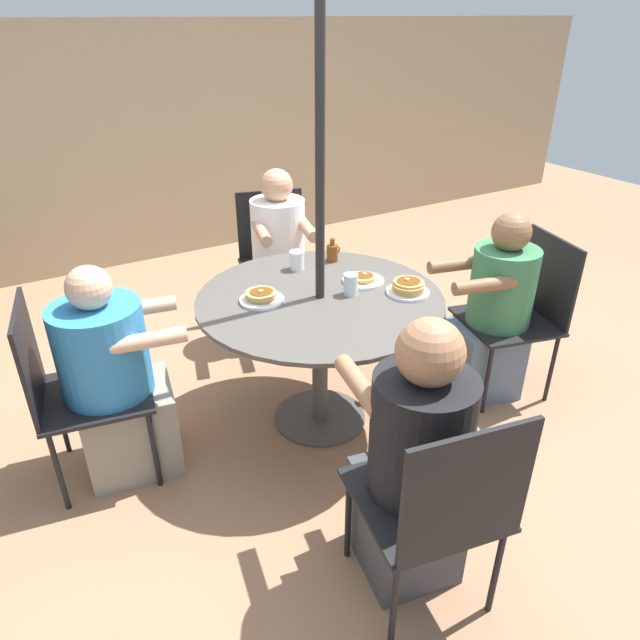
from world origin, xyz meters
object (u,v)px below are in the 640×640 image
at_px(patio_chair_north, 440,502).
at_px(drinking_glass_a, 351,284).
at_px(diner_south, 280,263).
at_px(pancake_plate_b, 363,279).
at_px(coffee_cup, 297,260).
at_px(pancake_plate_a, 261,297).
at_px(patio_chair_east, 523,307).
at_px(diner_east, 493,316).
at_px(patio_table, 320,319).
at_px(diner_north, 414,466).
at_px(diner_west, 117,384).
at_px(patio_chair_west, 70,384).
at_px(pancake_plate_c, 408,288).
at_px(patio_chair_south, 275,253).
at_px(syrup_bottle, 332,252).

bearing_deg(patio_chair_north, drinking_glass_a, 82.58).
bearing_deg(diner_south, pancake_plate_b, 106.30).
bearing_deg(coffee_cup, pancake_plate_a, -142.43).
distance_m(patio_chair_east, diner_east, 0.19).
bearing_deg(patio_table, pancake_plate_b, 7.07).
bearing_deg(patio_chair_north, diner_north, 90.00).
xyz_separation_m(diner_west, pancake_plate_b, (1.26, -0.13, 0.29)).
bearing_deg(diner_west, coffee_cup, 109.98).
height_order(patio_chair_west, pancake_plate_b, patio_chair_west).
height_order(diner_north, diner_west, diner_north).
xyz_separation_m(diner_east, pancake_plate_b, (-0.69, 0.28, 0.27)).
xyz_separation_m(diner_north, drinking_glass_a, (0.33, 0.93, 0.28)).
height_order(patio_chair_east, pancake_plate_a, patio_chair_east).
xyz_separation_m(patio_table, pancake_plate_c, (0.39, -0.19, 0.15)).
distance_m(diner_east, patio_chair_west, 2.18).
xyz_separation_m(patio_chair_north, pancake_plate_a, (-0.05, 1.26, 0.24)).
height_order(patio_table, pancake_plate_b, pancake_plate_b).
distance_m(patio_chair_south, syrup_bottle, 0.83).
bearing_deg(syrup_bottle, patio_chair_east, -37.41).
distance_m(diner_north, drinking_glass_a, 1.02).
xyz_separation_m(diner_west, syrup_bottle, (1.27, 0.19, 0.32)).
bearing_deg(syrup_bottle, diner_west, -171.44).
xyz_separation_m(patio_table, patio_chair_north, (-0.22, -1.16, -0.10)).
distance_m(patio_chair_south, coffee_cup, 0.86).
height_order(syrup_bottle, coffee_cup, syrup_bottle).
distance_m(diner_south, pancake_plate_a, 1.04).
xyz_separation_m(diner_south, patio_chair_west, (-1.43, -0.76, 0.00)).
relative_size(coffee_cup, drinking_glass_a, 0.96).
bearing_deg(diner_south, patio_table, 90.00).
bearing_deg(patio_table, patio_chair_north, -100.69).
xyz_separation_m(diner_west, coffee_cup, (1.05, 0.19, 0.32)).
height_order(pancake_plate_a, drinking_glass_a, drinking_glass_a).
height_order(diner_west, pancake_plate_b, diner_west).
xyz_separation_m(patio_chair_north, diner_east, (1.18, 0.91, -0.03)).
xyz_separation_m(patio_chair_east, patio_chair_south, (-0.83, 1.43, 0.00)).
bearing_deg(coffee_cup, patio_table, -100.68).
bearing_deg(drinking_glass_a, coffee_cup, 100.62).
relative_size(diner_west, drinking_glass_a, 9.99).
xyz_separation_m(diner_east, pancake_plate_a, (-1.23, 0.35, 0.28)).
distance_m(diner_west, coffee_cup, 1.11).
distance_m(pancake_plate_a, syrup_bottle, 0.62).
height_order(patio_chair_east, patio_chair_south, same).
bearing_deg(drinking_glass_a, diner_east, -13.41).
bearing_deg(syrup_bottle, patio_chair_south, 88.48).
xyz_separation_m(patio_chair_south, drinking_glass_a, (-0.17, -1.19, 0.28)).
bearing_deg(diner_west, pancake_plate_b, 93.69).
height_order(patio_chair_west, diner_west, diner_west).
relative_size(diner_east, patio_chair_south, 1.17).
relative_size(patio_chair_south, coffee_cup, 9.03).
height_order(diner_east, diner_west, diner_east).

